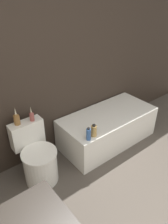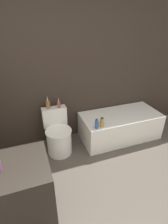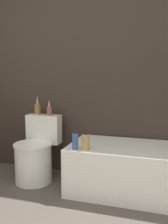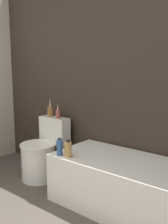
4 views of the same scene
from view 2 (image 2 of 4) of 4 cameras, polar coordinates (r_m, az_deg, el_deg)
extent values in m
cube|color=#332821|center=(2.98, -4.27, 14.03)|extent=(6.40, 0.06, 2.60)
cube|color=white|center=(3.37, 11.56, -4.36)|extent=(1.45, 0.69, 0.49)
cube|color=#B7BCC6|center=(3.26, 11.96, -0.83)|extent=(1.25, 0.49, 0.01)
cylinder|color=white|center=(2.98, -8.04, -9.69)|extent=(0.40, 0.40, 0.42)
cylinder|color=white|center=(2.85, -8.34, -6.19)|extent=(0.42, 0.42, 0.02)
cube|color=white|center=(3.02, -9.62, -1.49)|extent=(0.41, 0.15, 0.34)
cube|color=black|center=(2.07, -21.35, -24.89)|extent=(0.73, 0.57, 0.85)
cylinder|color=olive|center=(2.92, -11.67, 2.27)|extent=(0.07, 0.07, 0.12)
sphere|color=olive|center=(2.90, -11.78, 3.32)|extent=(0.05, 0.05, 0.05)
cone|color=beige|center=(2.87, -11.88, 4.28)|extent=(0.03, 0.03, 0.11)
cylinder|color=#994C47|center=(2.92, -8.24, 2.34)|extent=(0.05, 0.05, 0.10)
sphere|color=#994C47|center=(2.90, -8.31, 3.22)|extent=(0.04, 0.04, 0.04)
cone|color=beige|center=(2.88, -8.37, 4.03)|extent=(0.02, 0.02, 0.09)
cylinder|color=#335999|center=(2.75, 4.17, -4.05)|extent=(0.06, 0.06, 0.15)
cylinder|color=black|center=(2.70, 4.23, -2.49)|extent=(0.03, 0.03, 0.02)
cylinder|color=tan|center=(2.80, 5.88, -3.56)|extent=(0.07, 0.07, 0.15)
cylinder|color=black|center=(2.75, 5.96, -2.07)|extent=(0.04, 0.04, 0.02)
camera|label=1|loc=(0.64, -66.38, 25.82)|focal=35.00mm
camera|label=3|loc=(1.97, 65.75, -15.00)|focal=42.00mm
camera|label=4|loc=(2.81, 59.74, 0.01)|focal=42.00mm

